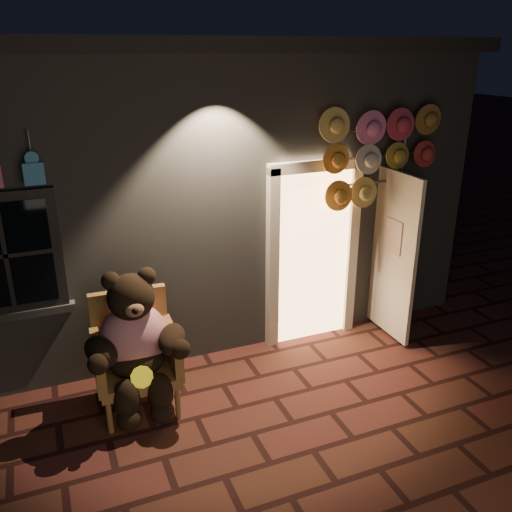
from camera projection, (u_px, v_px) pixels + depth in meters
ground at (252, 434)px, 5.04m from camera, size 60.00×60.00×0.00m
shop_building at (150, 166)px, 7.85m from camera, size 7.30×5.95×3.51m
wicker_armchair at (135, 352)px, 5.29m from camera, size 0.81×0.74×1.14m
teddy_bear at (136, 343)px, 5.10m from camera, size 1.04×0.81×1.43m
hat_rack at (378, 155)px, 6.05m from camera, size 1.54×0.22×2.72m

